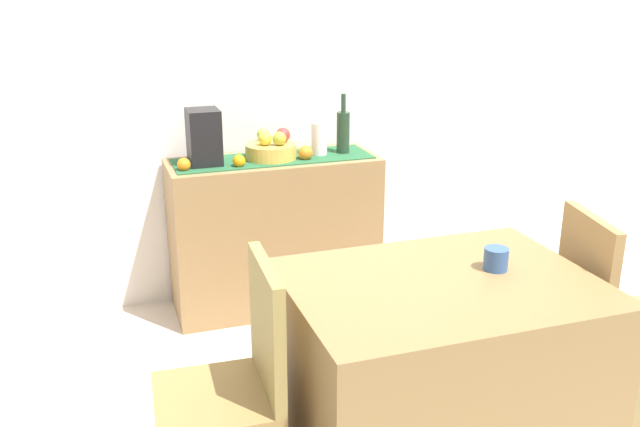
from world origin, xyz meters
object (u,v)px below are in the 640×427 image
object	(u,v)px
ceramic_vase	(319,139)
dining_table	(437,372)
coffee_maker	(204,137)
chair_by_corner	(612,360)
coffee_cup	(496,259)
wine_bottle	(343,131)
fruit_bowl	(271,151)
sideboard_console	(275,234)

from	to	relation	value
ceramic_vase	dining_table	bearing A→B (deg)	-91.38
coffee_maker	dining_table	world-z (taller)	coffee_maker
coffee_maker	dining_table	xyz separation A→B (m)	(0.58, -1.48, -0.62)
chair_by_corner	dining_table	bearing A→B (deg)	-179.77
dining_table	ceramic_vase	bearing A→B (deg)	88.62
chair_by_corner	ceramic_vase	bearing A→B (deg)	117.64
coffee_cup	chair_by_corner	xyz separation A→B (m)	(0.58, -0.03, -0.52)
wine_bottle	chair_by_corner	size ratio (longest dim) A/B	0.36
fruit_bowl	dining_table	distance (m)	1.59
wine_bottle	coffee_maker	bearing A→B (deg)	180.00
sideboard_console	wine_bottle	distance (m)	0.67
wine_bottle	coffee_maker	distance (m)	0.76
ceramic_vase	chair_by_corner	xyz separation A→B (m)	(0.77, -1.48, -0.67)
dining_table	sideboard_console	bearing A→B (deg)	98.52
ceramic_vase	dining_table	xyz separation A→B (m)	(-0.04, -1.48, -0.56)
wine_bottle	dining_table	bearing A→B (deg)	-96.66
ceramic_vase	chair_by_corner	bearing A→B (deg)	-62.36
ceramic_vase	coffee_cup	xyz separation A→B (m)	(0.20, -1.45, -0.15)
dining_table	chair_by_corner	bearing A→B (deg)	0.23
coffee_maker	chair_by_corner	bearing A→B (deg)	-46.72
dining_table	coffee_maker	bearing A→B (deg)	111.46
coffee_maker	coffee_cup	xyz separation A→B (m)	(0.81, -1.45, -0.20)
sideboard_console	coffee_cup	bearing A→B (deg)	-72.61
sideboard_console	chair_by_corner	xyz separation A→B (m)	(1.03, -1.48, -0.15)
ceramic_vase	coffee_cup	distance (m)	1.47
sideboard_console	coffee_maker	world-z (taller)	coffee_maker
sideboard_console	dining_table	world-z (taller)	sideboard_console
wine_bottle	ceramic_vase	xyz separation A→B (m)	(-0.14, 0.00, -0.03)
sideboard_console	fruit_bowl	xyz separation A→B (m)	(-0.01, 0.00, 0.47)
coffee_maker	coffee_cup	size ratio (longest dim) A/B	3.21
fruit_bowl	dining_table	bearing A→B (deg)	-81.06
dining_table	coffee_cup	size ratio (longest dim) A/B	12.22
wine_bottle	dining_table	size ratio (longest dim) A/B	0.30
coffee_maker	chair_by_corner	size ratio (longest dim) A/B	0.32
fruit_bowl	dining_table	xyz separation A→B (m)	(0.23, -1.48, -0.52)
ceramic_vase	dining_table	world-z (taller)	ceramic_vase
chair_by_corner	coffee_cup	bearing A→B (deg)	177.10
chair_by_corner	fruit_bowl	bearing A→B (deg)	125.20
coffee_cup	sideboard_console	bearing A→B (deg)	107.39
chair_by_corner	coffee_maker	bearing A→B (deg)	133.28
sideboard_console	coffee_cup	size ratio (longest dim) A/B	12.50
fruit_bowl	chair_by_corner	world-z (taller)	fruit_bowl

